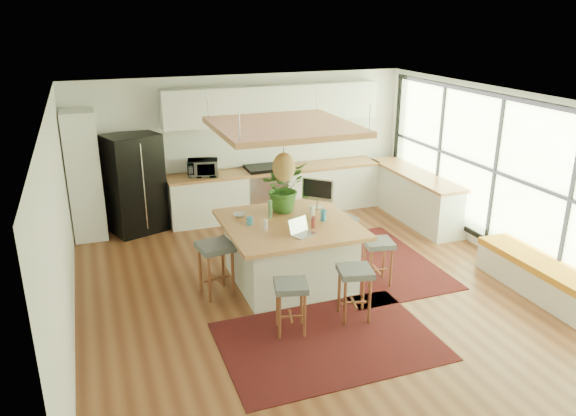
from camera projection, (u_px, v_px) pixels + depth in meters
name	position (u px, v px, depth m)	size (l,w,h in m)	color
floor	(313.00, 288.00, 8.03)	(7.00, 7.00, 0.00)	brown
ceiling	(316.00, 102.00, 7.13)	(7.00, 7.00, 0.00)	white
wall_back	(244.00, 146.00, 10.68)	(6.50, 6.50, 0.00)	white
wall_front	(481.00, 331.00, 4.49)	(6.50, 6.50, 0.00)	white
wall_left	(60.00, 231.00, 6.52)	(7.00, 7.00, 0.00)	white
wall_right	(506.00, 177.00, 8.64)	(7.00, 7.00, 0.00)	white
window_wall	(505.00, 175.00, 8.61)	(0.10, 6.20, 2.60)	black
pantry	(84.00, 176.00, 9.51)	(0.55, 0.60, 2.25)	white
back_counter_base	(277.00, 192.00, 10.88)	(4.20, 0.60, 0.88)	white
back_counter_top	(277.00, 170.00, 10.72)	(4.24, 0.64, 0.05)	#AA693C
backsplash	(271.00, 144.00, 10.84)	(4.20, 0.02, 0.80)	white
upper_cabinets	(274.00, 104.00, 10.43)	(4.20, 0.34, 0.70)	white
range	(265.00, 191.00, 10.78)	(0.76, 0.62, 1.00)	#A5A5AA
right_counter_base	(414.00, 197.00, 10.61)	(0.60, 2.50, 0.88)	white
right_counter_top	(416.00, 174.00, 10.45)	(0.64, 2.54, 0.05)	#AA693C
window_bench	(537.00, 276.00, 7.85)	(0.52, 2.00, 0.50)	white
ceiling_panel	(284.00, 146.00, 7.60)	(1.86, 1.86, 0.80)	#AA693C
rug_near	(328.00, 341.00, 6.75)	(2.60, 1.80, 0.01)	black
rug_right	(371.00, 262.00, 8.86)	(1.80, 2.60, 0.01)	black
fridge	(135.00, 182.00, 9.85)	(0.89, 0.70, 1.79)	black
island	(289.00, 252.00, 8.13)	(1.85, 1.85, 0.93)	#AA693C
stool_near_left	(291.00, 306.00, 6.84)	(0.40, 0.40, 0.68)	#4E5256
stool_near_right	(354.00, 293.00, 7.15)	(0.42, 0.42, 0.71)	#4E5256
stool_right_front	(377.00, 261.00, 8.08)	(0.40, 0.40, 0.68)	#4E5256
stool_right_back	(341.00, 235.00, 9.02)	(0.39, 0.39, 0.67)	#4E5256
stool_left_side	(216.00, 271.00, 7.77)	(0.46, 0.46, 0.78)	#4E5256
laptop	(304.00, 227.00, 7.47)	(0.32, 0.34, 0.24)	#A5A5AA
monitor	(318.00, 192.00, 8.48)	(0.51, 0.18, 0.47)	#A5A5AA
microwave	(203.00, 166.00, 10.19)	(0.55, 0.30, 0.37)	#A5A5AA
island_plant	(283.00, 192.00, 8.36)	(0.66, 0.74, 0.58)	#1E4C19
island_bowl	(240.00, 215.00, 8.19)	(0.20, 0.20, 0.05)	white
island_bottle_0	(250.00, 218.00, 7.85)	(0.07, 0.07, 0.19)	#2F89BE
island_bottle_1	(266.00, 223.00, 7.68)	(0.07, 0.07, 0.19)	white
island_bottle_2	(313.00, 221.00, 7.76)	(0.07, 0.07, 0.19)	maroon
island_bottle_3	(310.00, 212.00, 8.10)	(0.07, 0.07, 0.19)	white
island_bottle_4	(270.00, 212.00, 8.10)	(0.07, 0.07, 0.19)	#578E55
island_bottle_5	(324.00, 214.00, 8.01)	(0.07, 0.07, 0.19)	#2F89BE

